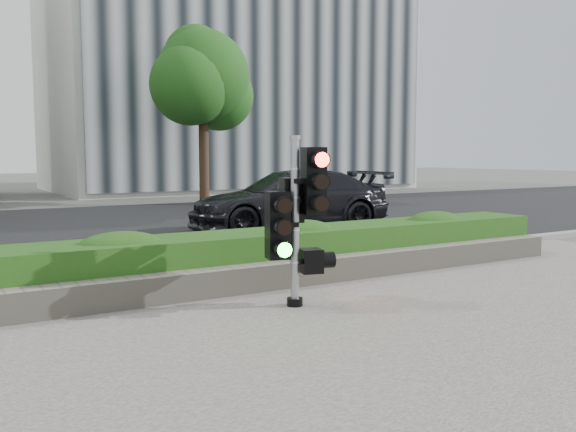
{
  "coord_description": "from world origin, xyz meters",
  "views": [
    {
      "loc": [
        -3.3,
        -5.05,
        1.8
      ],
      "look_at": [
        0.1,
        0.6,
        1.14
      ],
      "focal_mm": 38.0,
      "sensor_mm": 36.0,
      "label": 1
    }
  ],
  "objects": [
    {
      "name": "ground",
      "position": [
        0.0,
        0.0,
        0.0
      ],
      "size": [
        120.0,
        120.0,
        0.0
      ],
      "primitive_type": "plane",
      "color": "#51514C",
      "rests_on": "ground"
    },
    {
      "name": "sidewalk",
      "position": [
        0.0,
        -2.5,
        0.01
      ],
      "size": [
        16.0,
        11.0,
        0.03
      ],
      "primitive_type": "cube",
      "color": "#9E9389",
      "rests_on": "ground"
    },
    {
      "name": "road",
      "position": [
        0.0,
        10.0,
        0.01
      ],
      "size": [
        60.0,
        13.0,
        0.02
      ],
      "primitive_type": "cube",
      "color": "black",
      "rests_on": "ground"
    },
    {
      "name": "curb",
      "position": [
        0.0,
        3.15,
        0.06
      ],
      "size": [
        60.0,
        0.25,
        0.12
      ],
      "primitive_type": "cube",
      "color": "gray",
      "rests_on": "ground"
    },
    {
      "name": "stone_wall",
      "position": [
        0.0,
        1.9,
        0.2
      ],
      "size": [
        12.0,
        0.32,
        0.34
      ],
      "primitive_type": "cube",
      "color": "gray",
      "rests_on": "sidewalk"
    },
    {
      "name": "hedge",
      "position": [
        0.0,
        2.55,
        0.37
      ],
      "size": [
        12.0,
        1.0,
        0.68
      ],
      "primitive_type": "cube",
      "color": "#3F7E26",
      "rests_on": "sidewalk"
    },
    {
      "name": "building_right",
      "position": [
        11.0,
        25.0,
        6.0
      ],
      "size": [
        18.0,
        10.0,
        12.0
      ],
      "primitive_type": "cube",
      "color": "#B7B7B2",
      "rests_on": "ground"
    },
    {
      "name": "tree_right",
      "position": [
        5.48,
        15.55,
        4.48
      ],
      "size": [
        4.1,
        3.58,
        6.53
      ],
      "color": "black",
      "rests_on": "ground"
    },
    {
      "name": "traffic_signal",
      "position": [
        0.43,
        0.96,
        1.13
      ],
      "size": [
        0.73,
        0.58,
        1.99
      ],
      "rotation": [
        0.0,
        0.0,
        -0.24
      ],
      "color": "black",
      "rests_on": "sidewalk"
    },
    {
      "name": "car_dark",
      "position": [
        4.22,
        7.38,
        0.73
      ],
      "size": [
        5.05,
        2.4,
        1.42
      ],
      "primitive_type": "imported",
      "rotation": [
        0.0,
        0.0,
        -1.65
      ],
      "color": "black",
      "rests_on": "road"
    }
  ]
}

